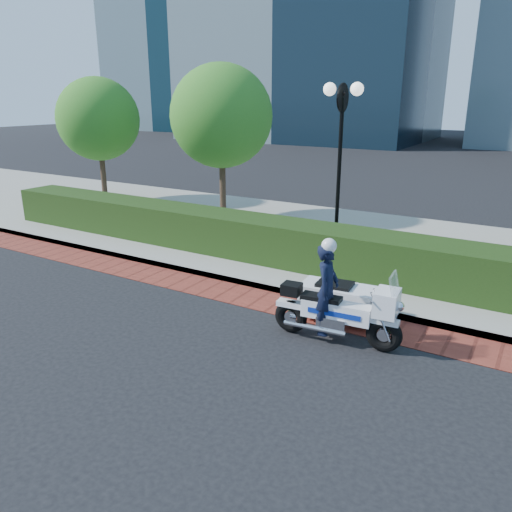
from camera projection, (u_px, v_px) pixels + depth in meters
The scene contains 8 objects.
ground at pixel (182, 317), 9.56m from camera, with size 120.00×120.00×0.00m, color black.
brick_strip at pixel (226, 292), 10.78m from camera, with size 60.00×1.00×0.01m, color maroon.
sidewalk at pixel (313, 240), 14.44m from camera, with size 60.00×8.00×0.15m, color gray.
hedge_main at pixel (273, 240), 12.30m from camera, with size 18.00×1.20×1.00m, color black.
lamppost at pixel (341, 142), 12.41m from camera, with size 1.02×0.70×4.21m.
tree_a at pixel (98, 119), 18.29m from camera, with size 3.00×3.00×4.58m.
tree_b at pixel (221, 116), 15.53m from camera, with size 3.20×3.20×4.89m.
police_motorcycle at pixel (337, 300), 8.76m from camera, with size 2.26×1.60×1.83m.
Camera 1 is at (5.72, -6.76, 4.05)m, focal length 35.00 mm.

